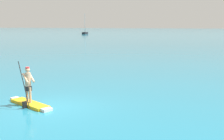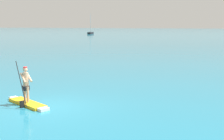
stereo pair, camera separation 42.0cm
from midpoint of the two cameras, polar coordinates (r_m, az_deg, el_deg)
name	(u,v)px [view 2 (the right image)]	position (r m, az deg, el deg)	size (l,w,h in m)	color
ground	(48,107)	(13.51, -11.37, -6.99)	(440.00, 440.00, 0.00)	teal
paddleboarder_mid_center	(27,97)	(14.00, -15.19, -5.03)	(2.80, 1.81, 2.06)	yellow
sailboat_left_horizon	(91,31)	(105.75, -4.03, 7.44)	(1.66, 4.91, 7.09)	black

